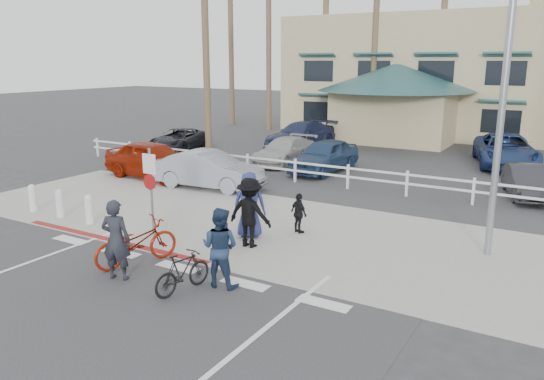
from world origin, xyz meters
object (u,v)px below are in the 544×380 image
Objects in this scene: sign_post at (151,187)px; car_white_sedan at (209,170)px; bike_red at (136,243)px; bike_black at (183,272)px; car_red_compact at (153,160)px.

sign_post is 0.64× the size of car_white_sedan.
car_white_sedan is (-3.45, 7.55, 0.17)m from bike_red.
sign_post reaches higher than car_white_sedan.
bike_red is 2.19m from bike_black.
sign_post is at bearing -36.55° from bike_red.
bike_red is 8.30m from car_white_sedan.
car_red_compact reaches higher than bike_red.
sign_post is 0.61× the size of car_red_compact.
bike_red is 0.46× the size of car_red_compact.
bike_black is 0.33× the size of car_red_compact.
car_white_sedan is (-2.19, 5.61, -0.71)m from sign_post.
bike_red is 10.29m from car_red_compact.
car_red_compact is (-8.77, 8.50, 0.35)m from bike_black.
sign_post is 1.87× the size of bike_black.
car_white_sedan is 0.95× the size of car_red_compact.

